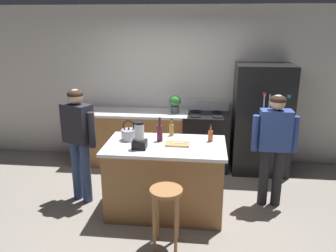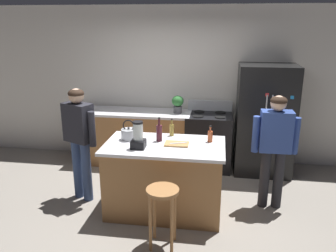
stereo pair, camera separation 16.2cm
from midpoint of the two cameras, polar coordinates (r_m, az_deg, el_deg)
ground_plane at (r=4.73m, az=0.45°, el=-13.82°), size 14.00×14.00×0.00m
back_wall at (r=6.10m, az=3.10°, el=6.83°), size 8.00×0.10×2.70m
kitchen_island at (r=4.51m, az=0.46°, el=-8.66°), size 1.52×0.88×0.94m
back_counter_run at (r=6.06m, az=-4.96°, el=-1.86°), size 2.00×0.64×0.94m
refrigerator at (r=5.79m, az=16.54°, el=0.95°), size 0.90×0.73×1.79m
stove_range at (r=5.88m, az=7.54°, el=-2.44°), size 0.76×0.65×1.12m
person_by_island_left at (r=4.78m, az=-13.64°, el=-1.30°), size 0.57×0.36×1.59m
person_by_sink_right at (r=4.67m, az=18.32°, el=-2.52°), size 0.59×0.22×1.54m
bar_stool at (r=3.82m, az=0.35°, el=-12.59°), size 0.36×0.36×0.70m
potted_plant at (r=5.76m, az=2.43°, el=3.83°), size 0.20×0.20×0.30m
blender_appliance at (r=4.17m, az=-3.88°, el=-1.82°), size 0.17×0.17×0.34m
bottle_cooking_sauce at (r=4.43m, az=8.07°, el=-1.66°), size 0.06×0.06×0.22m
bottle_wine at (r=4.41m, az=-0.43°, el=-1.08°), size 0.08×0.08×0.32m
bottle_vinegar at (r=4.63m, az=1.63°, el=-0.59°), size 0.06×0.06×0.24m
tea_kettle at (r=4.50m, az=-5.50°, el=-1.29°), size 0.28×0.20×0.27m
cutting_board at (r=4.31m, az=2.53°, el=-3.01°), size 0.30×0.20×0.02m
chef_knife at (r=4.31m, az=2.79°, el=-2.86°), size 0.22×0.11×0.01m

